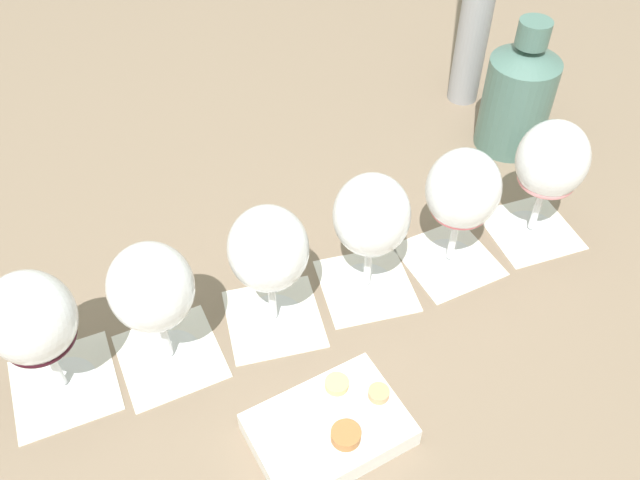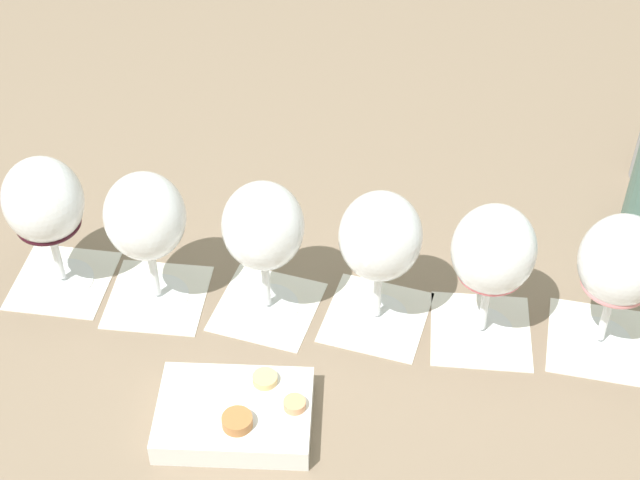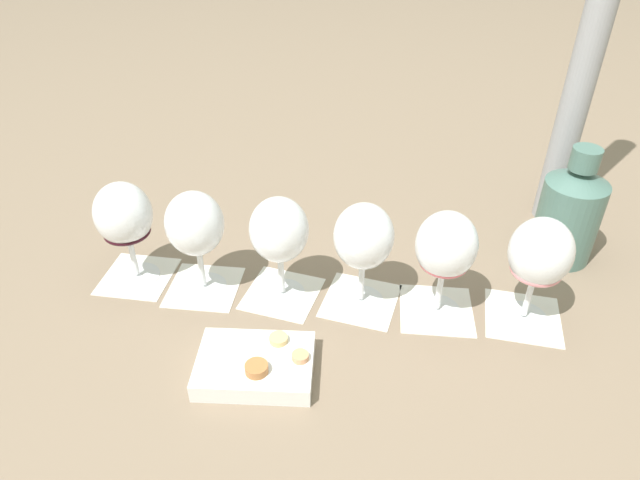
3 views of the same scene
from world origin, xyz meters
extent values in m
plane|color=#7F6B56|center=(0.00, 0.00, 0.00)|extent=(8.00, 8.00, 0.00)
cube|color=silver|center=(-0.28, -0.15, 0.00)|extent=(0.15, 0.15, 0.00)
cube|color=silver|center=(-0.17, -0.08, 0.00)|extent=(0.15, 0.15, 0.00)
cube|color=silver|center=(-0.06, -0.03, 0.00)|extent=(0.14, 0.14, 0.00)
cube|color=silver|center=(0.05, 0.03, 0.00)|extent=(0.14, 0.14, 0.00)
cube|color=silver|center=(0.16, 0.09, 0.00)|extent=(0.15, 0.15, 0.00)
cube|color=silver|center=(0.27, 0.14, 0.00)|extent=(0.15, 0.15, 0.00)
cylinder|color=white|center=(-0.28, -0.15, 0.00)|extent=(0.07, 0.07, 0.01)
cylinder|color=white|center=(-0.28, -0.15, 0.04)|extent=(0.01, 0.01, 0.07)
ellipsoid|color=white|center=(-0.28, -0.15, 0.12)|extent=(0.09, 0.09, 0.10)
ellipsoid|color=pink|center=(-0.28, -0.15, 0.09)|extent=(0.07, 0.07, 0.03)
cylinder|color=white|center=(-0.17, -0.08, 0.00)|extent=(0.07, 0.07, 0.01)
cylinder|color=white|center=(-0.17, -0.08, 0.04)|extent=(0.01, 0.01, 0.07)
ellipsoid|color=white|center=(-0.17, -0.08, 0.12)|extent=(0.09, 0.09, 0.10)
ellipsoid|color=#CB515B|center=(-0.17, -0.08, 0.10)|extent=(0.07, 0.07, 0.03)
cylinder|color=white|center=(-0.06, -0.03, 0.00)|extent=(0.07, 0.07, 0.01)
cylinder|color=white|center=(-0.06, -0.03, 0.04)|extent=(0.01, 0.01, 0.07)
ellipsoid|color=white|center=(-0.06, -0.03, 0.12)|extent=(0.09, 0.09, 0.10)
ellipsoid|color=#9E2833|center=(-0.06, -0.03, 0.10)|extent=(0.07, 0.07, 0.04)
cylinder|color=white|center=(0.05, 0.03, 0.00)|extent=(0.07, 0.07, 0.01)
cylinder|color=white|center=(0.05, 0.03, 0.04)|extent=(0.01, 0.01, 0.07)
ellipsoid|color=white|center=(0.05, 0.03, 0.12)|extent=(0.09, 0.09, 0.10)
ellipsoid|color=maroon|center=(0.05, 0.03, 0.10)|extent=(0.07, 0.07, 0.04)
cylinder|color=white|center=(0.16, 0.09, 0.00)|extent=(0.07, 0.07, 0.01)
cylinder|color=white|center=(0.16, 0.09, 0.04)|extent=(0.01, 0.01, 0.07)
ellipsoid|color=white|center=(0.16, 0.09, 0.12)|extent=(0.09, 0.09, 0.10)
ellipsoid|color=#410918|center=(0.16, 0.09, 0.10)|extent=(0.07, 0.07, 0.04)
cylinder|color=white|center=(0.27, 0.14, 0.00)|extent=(0.07, 0.07, 0.01)
cylinder|color=white|center=(0.27, 0.14, 0.04)|extent=(0.01, 0.01, 0.07)
ellipsoid|color=white|center=(0.27, 0.14, 0.12)|extent=(0.09, 0.09, 0.10)
ellipsoid|color=black|center=(0.27, 0.14, 0.09)|extent=(0.07, 0.07, 0.02)
cylinder|color=#4C7066|center=(-0.27, -0.34, 0.07)|extent=(0.10, 0.10, 0.14)
cone|color=#4C7066|center=(-0.27, -0.34, 0.16)|extent=(0.10, 0.10, 0.03)
cylinder|color=#4C7066|center=(-0.27, -0.34, 0.19)|extent=(0.05, 0.05, 0.04)
cube|color=white|center=(-0.03, 0.18, 0.01)|extent=(0.19, 0.18, 0.03)
cylinder|color=tan|center=(-0.08, 0.14, 0.03)|extent=(0.02, 0.02, 0.01)
cylinder|color=#B2703D|center=(-0.04, 0.19, 0.03)|extent=(0.03, 0.03, 0.01)
cylinder|color=#DBB775|center=(-0.03, 0.13, 0.03)|extent=(0.03, 0.03, 0.01)
cylinder|color=#99999E|center=(-0.21, -0.46, 0.36)|extent=(0.05, 0.05, 0.72)
camera|label=1|loc=(-0.04, 0.52, 0.65)|focal=38.00mm
camera|label=2|loc=(-0.46, 0.62, 0.81)|focal=55.00mm
camera|label=3|loc=(-0.41, 0.55, 0.59)|focal=32.00mm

